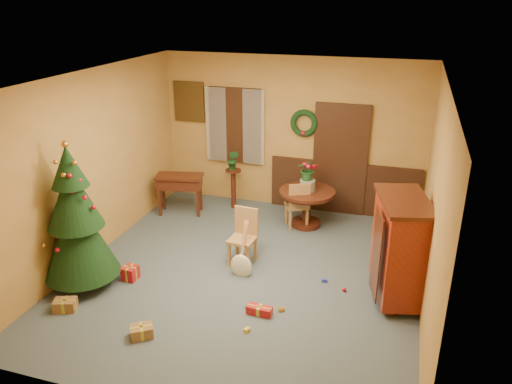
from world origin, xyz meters
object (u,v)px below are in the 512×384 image
at_px(dining_table, 307,201).
at_px(sideboard, 400,246).
at_px(chair_near, 244,234).
at_px(christmas_tree, 76,220).
at_px(writing_desk, 180,185).

relative_size(dining_table, sideboard, 0.67).
distance_m(chair_near, christmas_tree, 2.45).
height_order(chair_near, christmas_tree, christmas_tree).
height_order(dining_table, writing_desk, writing_desk).
relative_size(chair_near, christmas_tree, 0.41).
bearing_deg(sideboard, chair_near, 172.24).
relative_size(christmas_tree, sideboard, 1.47).
bearing_deg(chair_near, christmas_tree, -146.76).
distance_m(christmas_tree, sideboard, 4.42).
height_order(chair_near, writing_desk, chair_near).
distance_m(chair_near, sideboard, 2.34).
height_order(dining_table, sideboard, sideboard).
height_order(chair_near, sideboard, sideboard).
relative_size(dining_table, writing_desk, 1.06).
bearing_deg(sideboard, writing_desk, 157.00).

